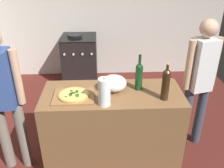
% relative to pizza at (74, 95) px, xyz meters
% --- Properties ---
extents(ground_plane, '(4.42, 3.65, 0.02)m').
position_rel_pizza_xyz_m(ground_plane, '(0.35, 0.95, -0.94)').
color(ground_plane, '#511E19').
extents(kitchen_wall_rear, '(4.42, 0.10, 2.60)m').
position_rel_pizza_xyz_m(kitchen_wall_rear, '(0.35, 2.52, 0.37)').
color(kitchen_wall_rear, '#BCB7AD').
rests_on(kitchen_wall_rear, ground_plane).
extents(counter, '(1.43, 0.61, 0.90)m').
position_rel_pizza_xyz_m(counter, '(0.38, 0.07, -0.48)').
color(counter, brown).
rests_on(counter, ground_plane).
extents(cutting_board, '(0.40, 0.32, 0.02)m').
position_rel_pizza_xyz_m(cutting_board, '(-0.00, 0.00, -0.02)').
color(cutting_board, olive).
rests_on(cutting_board, counter).
extents(pizza, '(0.30, 0.30, 0.03)m').
position_rel_pizza_xyz_m(pizza, '(0.00, 0.00, 0.00)').
color(pizza, tan).
rests_on(pizza, cutting_board).
extents(mixing_bowl, '(0.26, 0.26, 0.16)m').
position_rel_pizza_xyz_m(mixing_bowl, '(0.40, 0.13, 0.05)').
color(mixing_bowl, '#B2B2B7').
rests_on(mixing_bowl, counter).
extents(paper_towel_roll, '(0.11, 0.11, 0.27)m').
position_rel_pizza_xyz_m(paper_towel_roll, '(0.30, -0.14, 0.10)').
color(paper_towel_roll, white).
rests_on(paper_towel_roll, counter).
extents(wine_bottle_clear, '(0.07, 0.07, 0.38)m').
position_rel_pizza_xyz_m(wine_bottle_clear, '(0.65, 0.14, 0.13)').
color(wine_bottle_clear, '#143819').
rests_on(wine_bottle_clear, counter).
extents(wine_bottle_dark, '(0.08, 0.08, 0.37)m').
position_rel_pizza_xyz_m(wine_bottle_dark, '(0.87, -0.07, 0.14)').
color(wine_bottle_dark, '#331E0F').
rests_on(wine_bottle_dark, counter).
extents(stove, '(0.61, 0.63, 0.91)m').
position_rel_pizza_xyz_m(stove, '(-0.11, 2.12, -0.49)').
color(stove, black).
rests_on(stove, ground_plane).
extents(person_in_stripes, '(0.40, 0.21, 1.59)m').
position_rel_pizza_xyz_m(person_in_stripes, '(-0.69, 0.05, -0.01)').
color(person_in_stripes, slate).
rests_on(person_in_stripes, ground_plane).
extents(person_in_red, '(0.39, 0.25, 1.58)m').
position_rel_pizza_xyz_m(person_in_red, '(1.37, 0.32, -0.02)').
color(person_in_red, '#383D4C').
rests_on(person_in_red, ground_plane).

